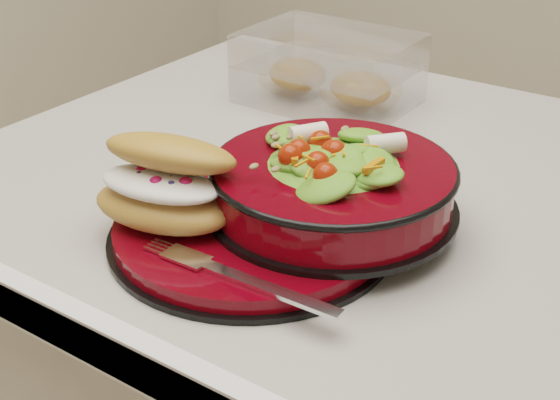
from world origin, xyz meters
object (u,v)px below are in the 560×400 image
Objects in this scene: dinner_plate at (251,230)px; fork at (242,278)px; croissant at (165,184)px; salad_bowl at (333,176)px; pastry_box at (329,70)px.

dinner_plate is 0.10m from fork.
salad_bowl is at bearing 31.92° from croissant.
croissant reaches higher than pastry_box.
salad_bowl is (0.05, 0.06, 0.05)m from dinner_plate.
croissant is 0.85× the size of fork.
croissant is (-0.12, -0.11, 0.00)m from salad_bowl.
pastry_box is (-0.18, 0.30, -0.01)m from salad_bowl.
dinner_plate is 0.09m from croissant.
salad_bowl reaches higher than dinner_plate.
salad_bowl reaches higher than croissant.
salad_bowl is 0.16m from croissant.
salad_bowl is 1.63× the size of croissant.
fork is (0.05, -0.08, 0.01)m from dinner_plate.
pastry_box is at bearing 21.50° from fork.
salad_bowl is at bearing 50.94° from dinner_plate.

